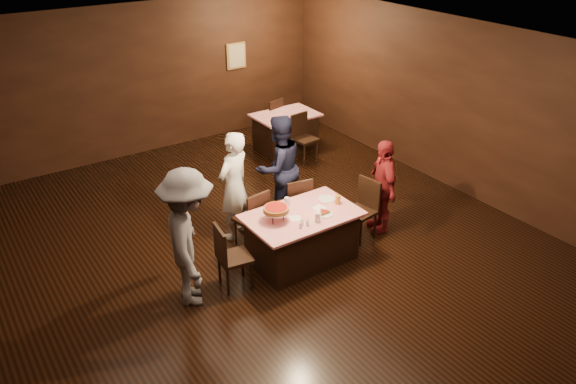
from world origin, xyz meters
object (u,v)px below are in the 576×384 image
object	(u,v)px
diner_red_shirt	(382,186)
glass_amber	(338,200)
chair_far_left	(251,218)
diner_grey_knit	(189,239)
chair_back_near	(305,138)
chair_back_far	(270,119)
main_table	(302,237)
glass_back	(287,202)
chair_end_right	(360,211)
back_table	(286,132)
diner_white_jacket	(234,186)
pizza_stand	(276,209)
chair_end_left	(235,256)
plate_empty	(326,199)
glass_front_left	(318,218)
chair_far_right	(295,203)
diner_navy_hoodie	(279,168)

from	to	relation	value
diner_red_shirt	glass_amber	bearing A→B (deg)	-62.44
chair_far_left	diner_grey_knit	world-z (taller)	diner_grey_knit
chair_back_near	chair_back_far	size ratio (longest dim) A/B	1.00
main_table	glass_back	xyz separation A→B (m)	(-0.05, 0.30, 0.46)
chair_back_near	diner_red_shirt	xyz separation A→B (m)	(-0.56, -2.82, 0.29)
chair_end_right	diner_grey_knit	distance (m)	2.84
back_table	diner_white_jacket	xyz separation A→B (m)	(-2.56, -2.41, 0.48)
back_table	pizza_stand	size ratio (longest dim) A/B	3.42
pizza_stand	chair_end_right	bearing A→B (deg)	-1.91
diner_grey_knit	chair_far_left	bearing A→B (deg)	-40.74
chair_end_left	chair_end_right	size ratio (longest dim) A/B	1.00
plate_empty	glass_amber	size ratio (longest dim) A/B	1.79
chair_back_near	glass_back	xyz separation A→B (m)	(-2.16, -2.55, 0.37)
chair_far_left	glass_back	size ratio (longest dim) A/B	6.79
diner_grey_knit	back_table	bearing A→B (deg)	-26.30
chair_far_left	glass_back	world-z (taller)	chair_far_left
chair_far_left	main_table	bearing A→B (deg)	109.41
back_table	glass_back	xyz separation A→B (m)	(-2.16, -3.25, 0.46)
glass_amber	glass_back	distance (m)	0.74
back_table	chair_back_far	xyz separation A→B (m)	(0.00, 0.60, 0.09)
pizza_stand	glass_front_left	bearing A→B (deg)	-37.87
pizza_stand	glass_amber	bearing A→B (deg)	-5.71
plate_empty	pizza_stand	bearing A→B (deg)	-173.99
chair_back_near	glass_amber	xyz separation A→B (m)	(-1.51, -2.90, 0.37)
chair_end_left	plate_empty	bearing A→B (deg)	-76.26
diner_white_jacket	glass_amber	size ratio (longest dim) A/B	12.34
chair_end_left	glass_amber	world-z (taller)	chair_end_left
diner_grey_knit	chair_back_far	bearing A→B (deg)	-21.76
back_table	chair_back_near	bearing A→B (deg)	-90.00
plate_empty	glass_front_left	bearing A→B (deg)	-138.01
main_table	glass_back	size ratio (longest dim) A/B	11.43
plate_empty	glass_front_left	world-z (taller)	glass_front_left
glass_front_left	back_table	bearing A→B (deg)	61.86
chair_back_far	glass_front_left	size ratio (longest dim) A/B	6.79
main_table	chair_end_left	distance (m)	1.10
chair_end_right	chair_back_far	distance (m)	4.27
main_table	chair_far_right	distance (m)	0.85
chair_far_left	diner_navy_hoodie	bearing A→B (deg)	-156.82
pizza_stand	glass_back	distance (m)	0.44
back_table	chair_far_left	xyz separation A→B (m)	(-2.51, -2.80, 0.09)
chair_end_right	diner_red_shirt	bearing A→B (deg)	83.94
chair_end_left	main_table	bearing A→B (deg)	-81.46
chair_end_left	chair_back_far	xyz separation A→B (m)	(3.21, 4.15, 0.00)
main_table	chair_back_near	distance (m)	3.54
back_table	diner_white_jacket	world-z (taller)	diner_white_jacket
pizza_stand	glass_front_left	xyz separation A→B (m)	(0.45, -0.35, -0.11)
diner_navy_hoodie	glass_amber	size ratio (longest dim) A/B	12.52
pizza_stand	glass_amber	size ratio (longest dim) A/B	2.71
chair_far_left	chair_back_near	size ratio (longest dim) A/B	1.00
pizza_stand	glass_front_left	size ratio (longest dim) A/B	2.71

